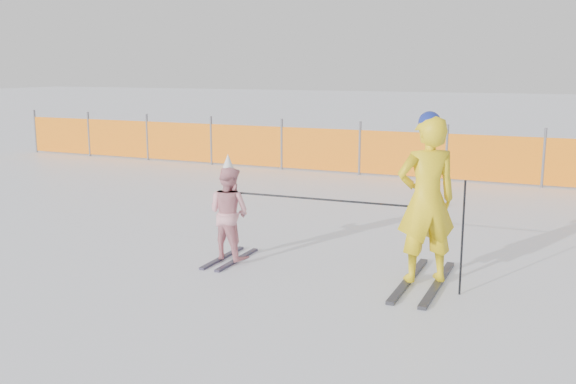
{
  "coord_description": "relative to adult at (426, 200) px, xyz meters",
  "views": [
    {
      "loc": [
        3.08,
        -6.43,
        2.47
      ],
      "look_at": [
        0.0,
        0.5,
        1.0
      ],
      "focal_mm": 40.0,
      "sensor_mm": 36.0,
      "label": 1
    }
  ],
  "objects": [
    {
      "name": "ski_poles",
      "position": [
        -0.64,
        -0.1,
        -0.19
      ],
      "size": [
        2.85,
        0.22,
        1.29
      ],
      "color": "black",
      "rests_on": "ground"
    },
    {
      "name": "safety_fence",
      "position": [
        -4.52,
        7.1,
        -0.44
      ],
      "size": [
        17.18,
        0.06,
        1.25
      ],
      "color": "#595960",
      "rests_on": "ground"
    },
    {
      "name": "adult",
      "position": [
        0.0,
        0.0,
        0.0
      ],
      "size": [
        0.83,
        1.7,
        2.0
      ],
      "color": "black",
      "rests_on": "ground"
    },
    {
      "name": "child",
      "position": [
        -2.52,
        -0.1,
        -0.36
      ],
      "size": [
        0.66,
        1.06,
        1.4
      ],
      "color": "black",
      "rests_on": "ground"
    },
    {
      "name": "ground",
      "position": [
        -1.62,
        -0.73,
        -1.0
      ],
      "size": [
        120.0,
        120.0,
        0.0
      ],
      "primitive_type": "plane",
      "color": "white",
      "rests_on": "ground"
    }
  ]
}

